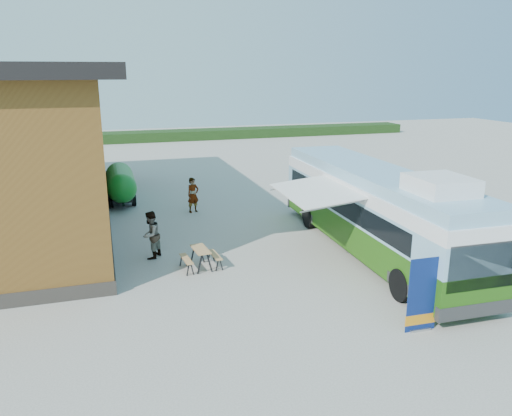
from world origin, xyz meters
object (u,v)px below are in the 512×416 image
object	(u,v)px
picnic_table	(201,254)
slurry_tanker	(121,182)
banner	(422,302)
person_a	(193,195)
person_b	(151,235)
bus	(374,208)

from	to	relation	value
picnic_table	slurry_tanker	distance (m)	11.39
banner	person_a	bearing A→B (deg)	107.17
picnic_table	person_b	bearing A→B (deg)	130.13
banner	picnic_table	size ratio (longest dim) A/B	1.51
bus	picnic_table	bearing A→B (deg)	178.24
banner	person_b	xyz separation A→B (m)	(-6.79, 8.18, 0.05)
slurry_tanker	person_a	bearing A→B (deg)	-42.77
person_b	slurry_tanker	distance (m)	9.49
person_a	person_b	world-z (taller)	person_b
bus	banner	distance (m)	6.48
banner	slurry_tanker	distance (m)	19.18
person_a	slurry_tanker	distance (m)	4.85
person_a	banner	bearing A→B (deg)	-95.98
banner	picnic_table	world-z (taller)	banner
banner	person_b	distance (m)	10.63
bus	person_b	world-z (taller)	bus
banner	slurry_tanker	bearing A→B (deg)	114.75
person_a	slurry_tanker	size ratio (longest dim) A/B	0.34
person_b	banner	bearing A→B (deg)	75.48
bus	person_b	bearing A→B (deg)	168.28
person_b	picnic_table	bearing A→B (deg)	81.08
banner	bus	bearing A→B (deg)	74.00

